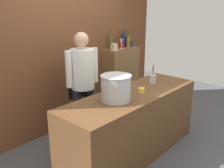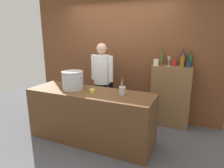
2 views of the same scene
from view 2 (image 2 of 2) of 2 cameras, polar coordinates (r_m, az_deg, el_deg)
name	(u,v)px [view 2 (image 2 of 2)]	position (r m, az deg, el deg)	size (l,w,h in m)	color
ground_plane	(91,139)	(3.73, -5.92, -15.47)	(8.00, 8.00, 0.00)	#4C4C51
brick_back_panel	(121,49)	(4.51, 2.60, 9.93)	(4.40, 0.10, 3.00)	brown
prep_counter	(91,116)	(3.53, -6.11, -9.14)	(2.19, 0.70, 0.90)	brown
bar_cabinet	(170,96)	(4.19, 16.42, -3.38)	(0.76, 0.32, 1.23)	brown
chef	(102,77)	(4.12, -2.85, 1.95)	(0.52, 0.38, 1.66)	black
stockpot_large	(73,80)	(3.52, -11.22, 1.05)	(0.43, 0.38, 0.32)	#B7BABF
utensil_crock	(122,90)	(3.18, 2.95, -1.81)	(0.10, 0.10, 0.29)	#B7BABF
butter_jar	(92,91)	(3.27, -5.66, -2.05)	(0.08, 0.08, 0.07)	yellow
wine_bottle_amber	(183,61)	(3.99, 19.57, 6.17)	(0.07, 0.07, 0.28)	#8C5919
wine_bottle_olive	(162,58)	(4.13, 14.07, 7.13)	(0.06, 0.06, 0.34)	#475123
wine_bottle_green	(190,61)	(4.11, 21.45, 6.23)	(0.07, 0.07, 0.28)	#1E592D
wine_bottle_cobalt	(183,59)	(4.10, 19.59, 6.65)	(0.07, 0.07, 0.32)	navy
wine_glass_wide	(169,59)	(3.99, 16.05, 6.82)	(0.08, 0.08, 0.18)	silver
spice_tin_cream	(156,62)	(4.00, 12.56, 6.06)	(0.09, 0.09, 0.13)	beige
spice_tin_red	(174,63)	(4.06, 17.41, 5.74)	(0.07, 0.07, 0.11)	red
spice_tin_navy	(188,64)	(4.02, 21.07, 5.31)	(0.08, 0.08, 0.11)	navy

